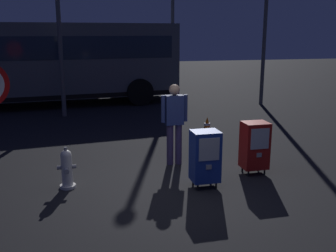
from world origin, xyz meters
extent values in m
plane|color=black|center=(0.00, 0.00, 0.00)|extent=(60.00, 60.00, 0.00)
cylinder|color=silver|center=(-1.64, 0.72, 0.03)|extent=(0.28, 0.28, 0.05)
cylinder|color=silver|center=(-1.64, 0.72, 0.33)|extent=(0.19, 0.19, 0.55)
sphere|color=silver|center=(-1.64, 0.72, 0.60)|extent=(0.19, 0.19, 0.19)
cylinder|color=gray|center=(-1.64, 0.72, 0.72)|extent=(0.06, 0.06, 0.05)
cylinder|color=gray|center=(-1.64, 0.58, 0.35)|extent=(0.09, 0.08, 0.09)
cylinder|color=gray|center=(-1.77, 0.72, 0.38)|extent=(0.07, 0.07, 0.07)
cylinder|color=gray|center=(-1.51, 0.72, 0.38)|extent=(0.07, 0.07, 0.07)
cylinder|color=black|center=(0.56, 0.06, 0.06)|extent=(0.04, 0.04, 0.12)
cylinder|color=black|center=(0.89, 0.06, 0.06)|extent=(0.04, 0.04, 0.12)
cylinder|color=black|center=(0.56, 0.34, 0.06)|extent=(0.04, 0.04, 0.12)
cylinder|color=black|center=(0.89, 0.34, 0.06)|extent=(0.04, 0.04, 0.12)
cube|color=navy|center=(0.73, 0.20, 0.57)|extent=(0.48, 0.40, 0.90)
cube|color=#B2B7BF|center=(0.73, -0.01, 0.75)|extent=(0.36, 0.01, 0.40)
cube|color=gray|center=(0.73, -0.01, 0.43)|extent=(0.10, 0.02, 0.08)
cylinder|color=black|center=(1.70, 0.47, 0.06)|extent=(0.04, 0.04, 0.12)
cylinder|color=black|center=(2.04, 0.47, 0.06)|extent=(0.04, 0.04, 0.12)
cylinder|color=black|center=(1.70, 0.75, 0.06)|extent=(0.04, 0.04, 0.12)
cylinder|color=black|center=(2.04, 0.75, 0.06)|extent=(0.04, 0.04, 0.12)
cube|color=#9E1411|center=(1.87, 0.61, 0.57)|extent=(0.48, 0.40, 0.90)
cube|color=#B2B7BF|center=(1.87, 0.41, 0.75)|extent=(0.36, 0.01, 0.40)
cube|color=gray|center=(1.87, 0.41, 0.43)|extent=(0.10, 0.02, 0.08)
cylinder|color=#382D51|center=(0.42, 1.51, 0.42)|extent=(0.14, 0.14, 0.85)
cylinder|color=#382D51|center=(0.60, 1.51, 0.42)|extent=(0.14, 0.14, 0.85)
cube|color=navy|center=(0.51, 1.51, 1.15)|extent=(0.36, 0.20, 0.60)
sphere|color=tan|center=(0.51, 1.51, 1.56)|extent=(0.22, 0.22, 0.22)
cylinder|color=navy|center=(0.28, 1.51, 1.18)|extent=(0.09, 0.09, 0.55)
cylinder|color=navy|center=(0.74, 1.51, 1.18)|extent=(0.09, 0.09, 0.55)
cube|color=black|center=(1.91, 3.46, 0.01)|extent=(0.36, 0.36, 0.03)
cone|color=orange|center=(1.91, 3.46, 0.28)|extent=(0.28, 0.28, 0.50)
cylinder|color=white|center=(1.91, 3.46, 0.33)|extent=(0.17, 0.17, 0.06)
cube|color=#4C5156|center=(-2.82, 9.24, 1.67)|extent=(10.69, 3.50, 2.65)
cube|color=#1E2838|center=(-2.82, 9.24, 2.15)|extent=(10.07, 3.46, 0.80)
cube|color=black|center=(-2.82, 9.24, 0.45)|extent=(10.48, 3.49, 0.16)
cylinder|color=black|center=(0.96, 8.35, 0.50)|extent=(1.02, 0.38, 1.00)
cylinder|color=black|center=(0.72, 10.84, 0.50)|extent=(1.02, 0.38, 1.00)
cylinder|color=black|center=(-1.25, 12.65, 0.50)|extent=(1.01, 0.31, 1.00)
cylinder|color=black|center=(-1.31, 15.14, 0.50)|extent=(1.01, 0.31, 1.00)
cylinder|color=#4C4F54|center=(2.60, 9.88, 3.25)|extent=(0.14, 0.14, 6.51)
camera|label=1|loc=(-1.45, -6.01, 2.68)|focal=41.89mm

